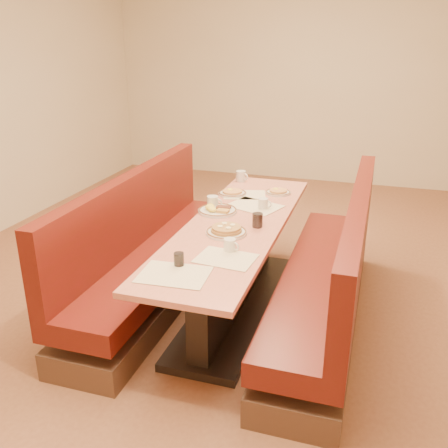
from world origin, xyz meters
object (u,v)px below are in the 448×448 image
(coffee_mug_a, at_px, (230,245))
(coffee_mug_b, at_px, (213,202))
(coffee_mug_d, at_px, (241,176))
(diner_table, at_px, (236,267))
(soda_tumbler_mid, at_px, (258,220))
(coffee_mug_c, at_px, (263,203))
(eggs_plate, at_px, (217,210))
(pancake_plate, at_px, (226,231))
(booth_right, at_px, (330,282))
(soda_tumbler_near, at_px, (179,260))
(booth_left, at_px, (151,257))

(coffee_mug_a, bearing_deg, coffee_mug_b, 133.86)
(coffee_mug_a, xyz_separation_m, coffee_mug_d, (-0.38, 1.61, 0.01))
(diner_table, relative_size, soda_tumbler_mid, 23.37)
(coffee_mug_b, height_order, coffee_mug_c, coffee_mug_b)
(diner_table, relative_size, coffee_mug_c, 21.74)
(eggs_plate, bearing_deg, pancake_plate, -63.28)
(diner_table, relative_size, eggs_plate, 7.97)
(coffee_mug_d, relative_size, soda_tumbler_mid, 1.21)
(coffee_mug_a, distance_m, coffee_mug_d, 1.66)
(booth_right, height_order, pancake_plate, booth_right)
(eggs_plate, height_order, coffee_mug_a, coffee_mug_a)
(coffee_mug_a, xyz_separation_m, soda_tumbler_mid, (0.06, 0.48, 0.01))
(pancake_plate, xyz_separation_m, coffee_mug_c, (0.13, 0.61, 0.02))
(coffee_mug_a, xyz_separation_m, soda_tumbler_near, (-0.24, -0.31, -0.00))
(coffee_mug_d, bearing_deg, coffee_mug_c, -40.47)
(eggs_plate, height_order, coffee_mug_b, coffee_mug_b)
(diner_table, height_order, coffee_mug_c, coffee_mug_c)
(eggs_plate, relative_size, coffee_mug_b, 2.38)
(coffee_mug_a, relative_size, coffee_mug_b, 0.85)
(booth_right, height_order, soda_tumbler_mid, booth_right)
(eggs_plate, bearing_deg, coffee_mug_a, -65.12)
(pancake_plate, bearing_deg, soda_tumbler_near, -101.67)
(booth_right, height_order, coffee_mug_a, booth_right)
(coffee_mug_b, height_order, coffee_mug_d, same)
(pancake_plate, relative_size, eggs_plate, 0.94)
(coffee_mug_a, bearing_deg, diner_table, 119.82)
(pancake_plate, bearing_deg, coffee_mug_a, -67.95)
(coffee_mug_a, xyz_separation_m, coffee_mug_c, (0.01, 0.89, 0.00))
(eggs_plate, distance_m, soda_tumbler_mid, 0.45)
(booth_right, bearing_deg, booth_left, 180.00)
(coffee_mug_d, distance_m, soda_tumbler_mid, 1.22)
(eggs_plate, distance_m, coffee_mug_d, 0.92)
(eggs_plate, bearing_deg, diner_table, -40.93)
(eggs_plate, relative_size, coffee_mug_d, 2.42)
(coffee_mug_b, bearing_deg, diner_table, -43.26)
(booth_right, xyz_separation_m, eggs_plate, (-0.95, 0.18, 0.41))
(pancake_plate, bearing_deg, booth_left, 162.33)
(booth_right, bearing_deg, soda_tumbler_mid, -176.62)
(coffee_mug_d, bearing_deg, eggs_plate, -65.48)
(coffee_mug_a, distance_m, soda_tumbler_mid, 0.49)
(booth_left, bearing_deg, eggs_plate, 19.58)
(diner_table, height_order, coffee_mug_b, coffee_mug_b)
(coffee_mug_c, bearing_deg, soda_tumbler_near, -99.46)
(soda_tumbler_near, bearing_deg, diner_table, 81.35)
(coffee_mug_b, distance_m, coffee_mug_d, 0.83)
(coffee_mug_b, bearing_deg, eggs_plate, -52.77)
(coffee_mug_d, bearing_deg, diner_table, -55.24)
(soda_tumbler_near, bearing_deg, eggs_plate, 94.98)
(coffee_mug_a, height_order, soda_tumbler_near, soda_tumbler_near)
(pancake_plate, distance_m, coffee_mug_b, 0.57)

